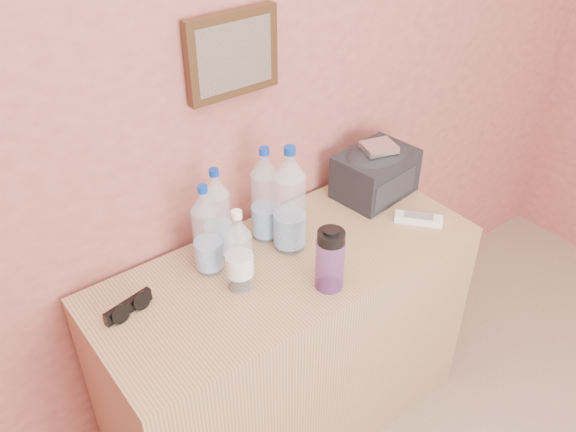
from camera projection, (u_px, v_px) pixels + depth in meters
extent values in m
plane|color=#BB685C|center=(199.00, 77.00, 1.75)|extent=(4.00, 0.00, 4.00)
cube|color=tan|center=(287.00, 347.00, 2.17)|extent=(1.28, 0.53, 0.80)
cylinder|color=silver|center=(207.00, 234.00, 1.83)|extent=(0.08, 0.08, 0.27)
cylinder|color=#0638AC|center=(202.00, 189.00, 1.74)|extent=(0.03, 0.03, 0.02)
cylinder|color=silver|center=(218.00, 218.00, 1.90)|extent=(0.08, 0.08, 0.27)
cylinder|color=#0A2D93|center=(214.00, 172.00, 1.80)|extent=(0.03, 0.03, 0.02)
cylinder|color=silver|center=(265.00, 199.00, 1.97)|extent=(0.09, 0.09, 0.29)
cylinder|color=#0C34AC|center=(264.00, 151.00, 1.86)|extent=(0.03, 0.03, 0.02)
cylinder|color=silver|center=(290.00, 205.00, 1.91)|extent=(0.10, 0.10, 0.32)
cylinder|color=navy|center=(290.00, 150.00, 1.79)|extent=(0.04, 0.04, 0.02)
cylinder|color=white|center=(239.00, 255.00, 1.78)|extent=(0.08, 0.08, 0.24)
cylinder|color=white|center=(237.00, 215.00, 1.69)|extent=(0.03, 0.03, 0.02)
cylinder|color=#633180|center=(330.00, 264.00, 1.80)|extent=(0.09, 0.09, 0.17)
cylinder|color=black|center=(331.00, 236.00, 1.74)|extent=(0.08, 0.08, 0.04)
cube|color=white|center=(418.00, 219.00, 2.11)|extent=(0.15, 0.16, 0.02)
cube|color=silver|center=(379.00, 147.00, 2.13)|extent=(0.14, 0.12, 0.02)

